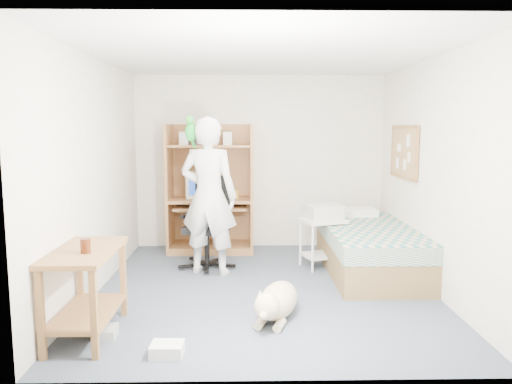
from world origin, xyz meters
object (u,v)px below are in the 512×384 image
at_px(side_desk, 86,279).
at_px(dog, 277,301).
at_px(computer_hutch, 211,194).
at_px(bed, 369,249).
at_px(printer_cart, 323,235).
at_px(person, 209,196).
at_px(office_chair, 208,235).

height_order(side_desk, dog, side_desk).
xyz_separation_m(side_desk, dog, (1.63, 0.34, -0.33)).
distance_m(side_desk, dog, 1.70).
bearing_deg(computer_hutch, side_desk, -106.14).
bearing_deg(bed, printer_cart, 156.70).
distance_m(person, printer_cart, 1.53).
height_order(person, dog, person).
height_order(computer_hutch, printer_cart, computer_hutch).
distance_m(office_chair, dog, 1.94).
xyz_separation_m(computer_hutch, side_desk, (-0.85, -2.94, -0.33)).
relative_size(computer_hutch, dog, 1.81).
height_order(side_desk, office_chair, office_chair).
distance_m(computer_hutch, office_chair, 0.93).
relative_size(side_desk, office_chair, 0.88).
bearing_deg(computer_hutch, person, -87.14).
relative_size(side_desk, dog, 1.01).
relative_size(side_desk, printer_cart, 1.61).
relative_size(person, dog, 1.90).
distance_m(bed, office_chair, 2.00).
bearing_deg(side_desk, bed, 32.50).
bearing_deg(dog, office_chair, 131.35).
xyz_separation_m(office_chair, printer_cart, (1.44, -0.06, 0.01)).
height_order(computer_hutch, dog, computer_hutch).
xyz_separation_m(side_desk, printer_cart, (2.32, 2.05, -0.08)).
bearing_deg(bed, computer_hutch, 150.71).
xyz_separation_m(bed, office_chair, (-1.98, 0.29, 0.12)).
relative_size(office_chair, dog, 1.14).
distance_m(bed, person, 2.05).
bearing_deg(dog, person, 134.55).
bearing_deg(bed, person, -179.46).
bearing_deg(dog, computer_hutch, 124.86).
height_order(dog, printer_cart, printer_cart).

